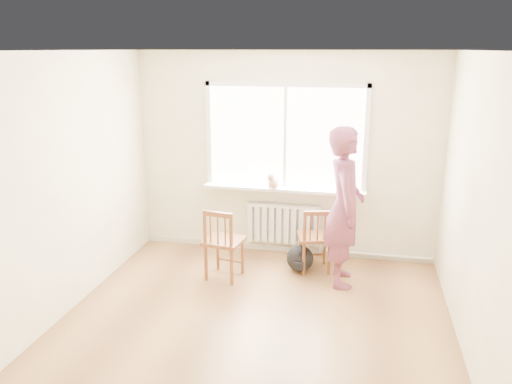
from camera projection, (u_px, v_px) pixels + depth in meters
The scene contains 13 objects.
floor at pixel (247, 339), 4.84m from camera, with size 4.50×4.50×0.00m, color #A37242.
ceiling at pixel (246, 51), 4.09m from camera, with size 4.50×4.50×0.00m, color white.
back_wall at pixel (285, 156), 6.58m from camera, with size 4.00×0.01×2.70m, color #F1E9C1.
window at pixel (285, 133), 6.47m from camera, with size 2.12×0.05×1.42m.
windowsill at pixel (284, 189), 6.59m from camera, with size 2.15×0.22×0.04m, color white.
radiator at pixel (283, 223), 6.75m from camera, with size 1.00×0.12×0.55m.
heating_pipe at pixel (376, 255), 6.62m from camera, with size 0.04×0.04×1.40m, color silver.
baseboard at pixel (284, 249), 6.93m from camera, with size 4.00×0.03×0.08m, color beige.
chair_left at pixel (222, 244), 6.00m from camera, with size 0.50×0.49×0.90m.
chair_right at pixel (316, 240), 6.21m from camera, with size 0.50×0.49×0.84m.
person at pixel (344, 207), 5.78m from camera, with size 0.69×0.45×1.89m, color #C4416A.
cat at pixel (274, 181), 6.50m from camera, with size 0.20×0.37×0.25m.
backpack at pixel (300, 258), 6.28m from camera, with size 0.34×0.26×0.34m, color black.
Camera 1 is at (0.97, -4.14, 2.72)m, focal length 35.00 mm.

